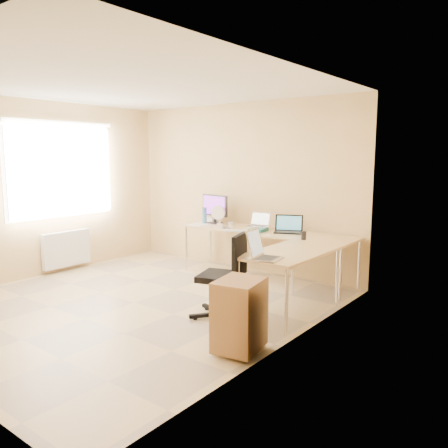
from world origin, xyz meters
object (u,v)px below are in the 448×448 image
Objects in this scene: monitor at (215,209)px; desk_main at (265,256)px; cabinet at (240,314)px; water_bottle at (204,216)px; desk_return at (290,282)px; laptop_black at (288,224)px; keyboard at (240,231)px; laptop_center at (258,220)px; laptop_return at (265,248)px; mug at (231,225)px; office_chair at (220,274)px; desk_fan at (220,216)px.

desk_main is at bearing 2.41° from monitor.
water_bottle is at bearing 125.36° from cabinet.
desk_return is 1.31m from laptop_black.
keyboard is at bearing -17.02° from water_bottle.
monitor is 0.90m from laptop_center.
monitor is 1.37m from laptop_black.
monitor is at bearing 41.48° from laptop_return.
laptop_center reaches higher than cabinet.
keyboard is 4.83× the size of mug.
office_chair is at bearing -86.01° from keyboard.
monitor is (-1.99, 1.10, 0.59)m from desk_return.
cabinet is at bearing -77.58° from keyboard.
office_chair is at bearing 128.43° from cabinet.
mug is at bearing -5.16° from water_bottle.
desk_return is 1.20m from cabinet.
desk_main is 0.54m from keyboard.
laptop_black reaches higher than mug.
monitor is at bearing 112.42° from office_chair.
office_chair is (0.99, -1.51, -0.27)m from mug.
laptop_center is 0.32× the size of office_chair.
desk_return is at bearing -24.82° from water_bottle.
laptop_black is at bearing 121.20° from desk_return.
monitor is 2.57m from laptop_return.
desk_fan is at bearing 150.97° from desk_return.
laptop_return is at bearing -68.73° from keyboard.
cabinet is at bearing -58.86° from office_chair.
desk_main is 4.96× the size of monitor.
laptop_center is 2.57m from cabinet.
mug is 0.24× the size of laptop_return.
office_chair is 1.49× the size of cabinet.
cabinet is at bearing -38.83° from monitor.
laptop_black is at bearing 74.68° from office_chair.
laptop_center is at bearing 9.85° from mug.
water_bottle is 3.16m from cabinet.
monitor is 1.94× the size of desk_fan.
keyboard is 1.73m from laptop_return.
desk_fan is (-0.72, 0.02, -0.01)m from laptop_center.
keyboard is (-0.25, -0.30, 0.37)m from desk_main.
office_chair reaches higher than desk_return.
desk_main is at bearing -19.76° from desk_fan.
keyboard is at bearing -19.25° from monitor.
laptop_center is 0.80× the size of laptop_black.
mug is 0.35× the size of water_bottle.
monitor is at bearing 151.06° from desk_return.
desk_return reaches higher than cabinet.
laptop_black is at bearing 12.47° from laptop_return.
laptop_center is at bearing 1.50° from water_bottle.
laptop_center is 0.72m from desk_fan.
desk_return is 1.34× the size of office_chair.
laptop_black is at bearing 98.44° from cabinet.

